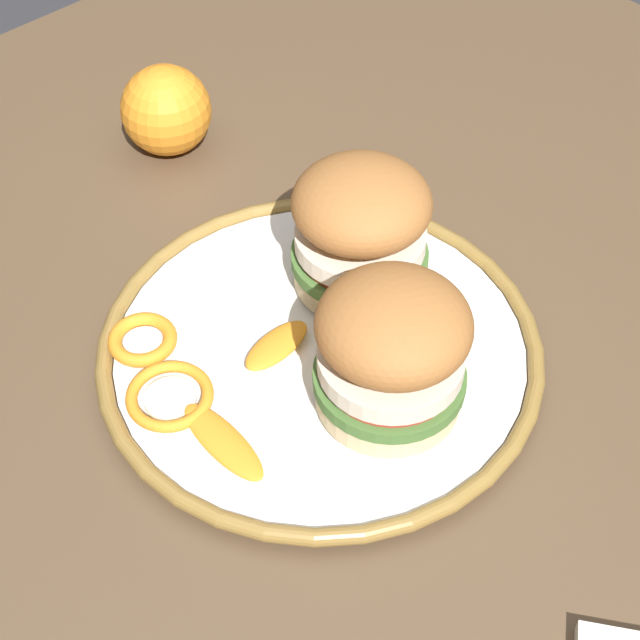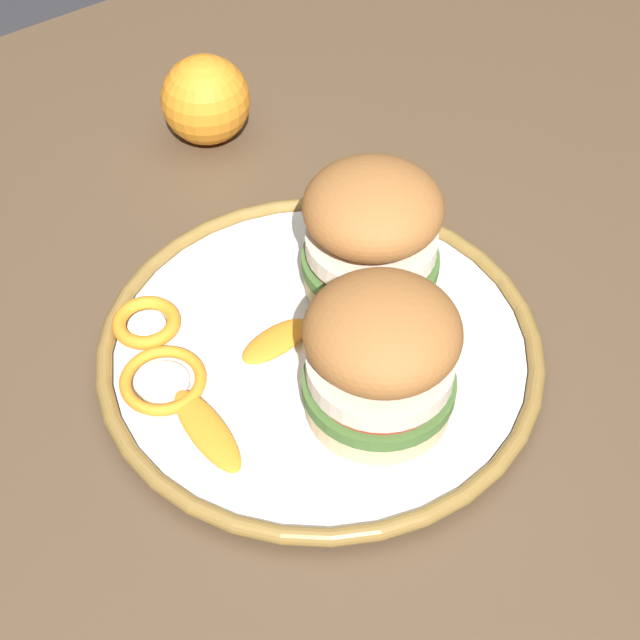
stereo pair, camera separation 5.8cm
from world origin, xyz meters
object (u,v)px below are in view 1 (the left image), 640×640
Objects in this scene: dinner_plate at (320,349)px; dining_table at (401,436)px; sandwich_half_right at (392,350)px; sandwich_half_left at (361,228)px; whole_orange at (166,110)px.

dining_table is at bearing 40.59° from dinner_plate.
sandwich_half_right is (0.02, -0.04, 0.16)m from dining_table.
dinner_plate is 0.09m from sandwich_half_left.
sandwich_half_left is at bearing -2.16° from whole_orange.
dinner_plate is 2.30× the size of sandwich_half_left.
sandwich_half_right is at bearing -65.79° from dining_table.
dinner_plate is at bearing -139.41° from dining_table.
whole_orange reaches higher than dining_table.
whole_orange is (-0.32, 0.03, 0.13)m from dining_table.
sandwich_half_left is at bearing 163.21° from dining_table.
sandwich_half_right reaches higher than whole_orange.
sandwich_half_left is at bearing 111.35° from dinner_plate.
sandwich_half_left is 0.11m from sandwich_half_right.
dining_table is at bearing -5.65° from whole_orange.
sandwich_half_right is (0.07, -0.00, 0.06)m from dinner_plate.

